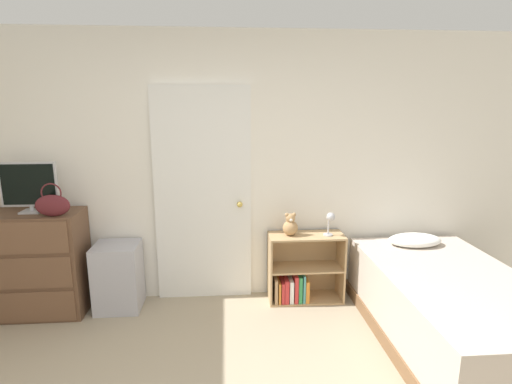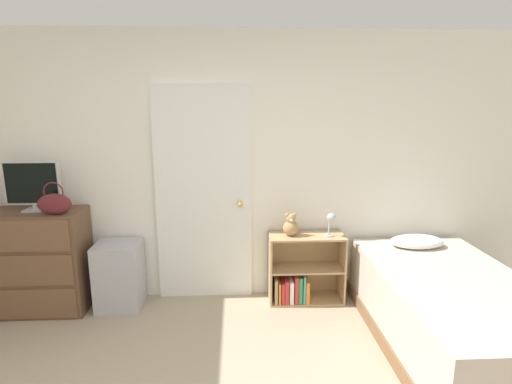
# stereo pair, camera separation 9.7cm
# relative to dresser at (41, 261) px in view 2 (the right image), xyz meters

# --- Properties ---
(wall_back) EXTENTS (10.00, 0.06, 2.55)m
(wall_back) POSITION_rel_dresser_xyz_m (1.59, 0.27, 0.80)
(wall_back) COLOR white
(wall_back) RESTS_ON ground_plane
(door_closed) EXTENTS (0.92, 0.09, 2.06)m
(door_closed) POSITION_rel_dresser_xyz_m (1.49, 0.22, 0.55)
(door_closed) COLOR white
(door_closed) RESTS_ON ground_plane
(dresser) EXTENTS (0.82, 0.44, 0.95)m
(dresser) POSITION_rel_dresser_xyz_m (0.00, 0.00, 0.00)
(dresser) COLOR brown
(dresser) RESTS_ON ground_plane
(tv) EXTENTS (0.48, 0.16, 0.45)m
(tv) POSITION_rel_dresser_xyz_m (-0.00, 0.02, 0.71)
(tv) COLOR #B7B7BC
(tv) RESTS_ON dresser
(handbag) EXTENTS (0.29, 0.09, 0.29)m
(handbag) POSITION_rel_dresser_xyz_m (0.24, -0.13, 0.58)
(handbag) COLOR #591E23
(handbag) RESTS_ON dresser
(storage_bin) EXTENTS (0.41, 0.37, 0.63)m
(storage_bin) POSITION_rel_dresser_xyz_m (0.69, 0.03, -0.16)
(storage_bin) COLOR #ADADB7
(storage_bin) RESTS_ON ground_plane
(bookshelf) EXTENTS (0.72, 0.30, 0.67)m
(bookshelf) POSITION_rel_dresser_xyz_m (2.41, 0.07, -0.22)
(bookshelf) COLOR tan
(bookshelf) RESTS_ON ground_plane
(teddy_bear) EXTENTS (0.15, 0.15, 0.22)m
(teddy_bear) POSITION_rel_dresser_xyz_m (2.31, 0.07, 0.28)
(teddy_bear) COLOR tan
(teddy_bear) RESTS_ON bookshelf
(desk_lamp) EXTENTS (0.10, 0.10, 0.23)m
(desk_lamp) POSITION_rel_dresser_xyz_m (2.68, 0.03, 0.34)
(desk_lamp) COLOR #B2B2B7
(desk_lamp) RESTS_ON bookshelf
(bed) EXTENTS (1.12, 1.98, 0.69)m
(bed) POSITION_rel_dresser_xyz_m (3.48, -0.76, -0.19)
(bed) COLOR brown
(bed) RESTS_ON ground_plane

